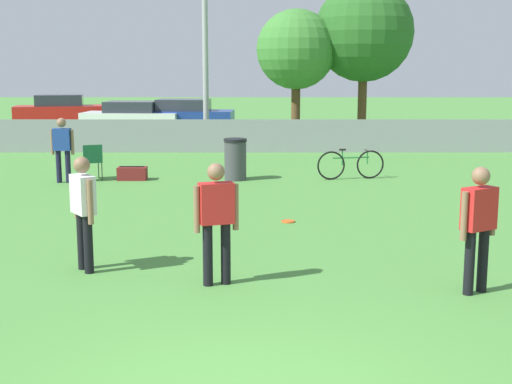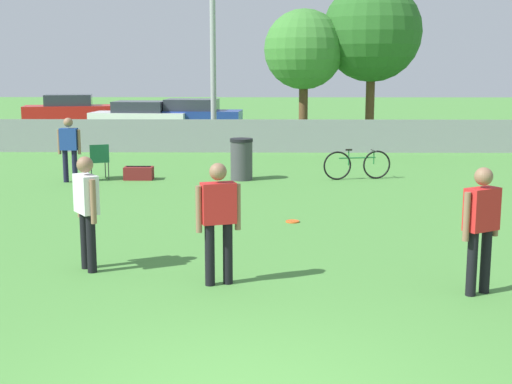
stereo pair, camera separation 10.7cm
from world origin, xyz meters
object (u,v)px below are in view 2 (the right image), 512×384
bicycle_sideline (357,165)px  parked_car_white (140,116)px  parked_car_red (69,110)px  light_pole (213,7)px  trash_bin (241,159)px  player_defender_red (218,214)px  frisbee_disc (293,221)px  player_thrower_red (481,221)px  spectator_in_blue (69,145)px  folding_chair_sideline (99,159)px  tree_near_pole (304,50)px  player_receiver_white (87,204)px  parked_car_blue (192,115)px  tree_far_right (372,32)px  gear_bag_sideline (139,173)px

bicycle_sideline → parked_car_white: 15.75m
parked_car_red → light_pole: bearing=-62.2°
trash_bin → parked_car_white: bearing=109.9°
bicycle_sideline → player_defender_red: bearing=-119.3°
parked_car_white → bicycle_sideline: bearing=-54.9°
light_pole → parked_car_red: bearing=128.7°
frisbee_disc → bicycle_sideline: 5.39m
light_pole → player_thrower_red: bearing=-74.6°
player_defender_red → spectator_in_blue: 9.35m
folding_chair_sideline → parked_car_red: parked_car_red is taller
bicycle_sideline → parked_car_white: size_ratio=0.40×
tree_near_pole → player_receiver_white: bearing=-103.4°
player_defender_red → frisbee_disc: (1.11, 3.82, -0.94)m
bicycle_sideline → trash_bin: size_ratio=1.66×
parked_car_blue → frisbee_disc: bearing=-74.6°
folding_chair_sideline → parked_car_red: (-5.47, 17.19, 0.18)m
parked_car_white → parked_car_blue: (2.28, 0.23, 0.05)m
spectator_in_blue → light_pole: bearing=-108.2°
tree_far_right → parked_car_blue: (-7.08, 5.71, -3.34)m
folding_chair_sideline → trash_bin: bearing=156.0°
frisbee_disc → bicycle_sideline: bearing=70.2°
tree_near_pole → player_thrower_red: bearing=-85.4°
frisbee_disc → parked_car_white: 19.66m
tree_near_pole → player_defender_red: 16.94m
player_receiver_white → trash_bin: player_receiver_white is taller
player_receiver_white → parked_car_blue: player_receiver_white is taller
spectator_in_blue → parked_car_red: bearing=-72.0°
trash_bin → gear_bag_sideline: bearing=179.9°
bicycle_sideline → parked_car_red: bearing=114.1°
parked_car_red → parked_car_white: size_ratio=1.04×
spectator_in_blue → parked_car_red: size_ratio=0.35×
tree_far_right → bicycle_sideline: tree_far_right is taller
player_receiver_white → parked_car_white: (-3.10, 21.86, -0.31)m
tree_far_right → player_defender_red: size_ratio=3.58×
spectator_in_blue → trash_bin: (4.23, 0.44, -0.40)m
tree_near_pole → player_defender_red: bearing=-96.7°
tree_far_right → player_defender_red: 17.84m
tree_far_right → parked_car_red: tree_far_right is taller
parked_car_red → player_defender_red: bearing=-81.6°
light_pole → player_thrower_red: light_pole is taller
trash_bin → tree_far_right: bearing=62.0°
player_defender_red → trash_bin: size_ratio=1.55×
spectator_in_blue → parked_car_white: (-0.74, 14.17, -0.29)m
spectator_in_blue → parked_car_blue: bearing=-93.5°
tree_far_right → gear_bag_sideline: (-7.00, -8.25, -3.86)m
player_defender_red → player_receiver_white: size_ratio=1.00×
tree_near_pole → bicycle_sideline: (0.99, -7.77, -3.02)m
player_thrower_red → spectator_in_blue: player_thrower_red is taller
frisbee_disc → gear_bag_sideline: gear_bag_sideline is taller
tree_far_right → gear_bag_sideline: bearing=-130.3°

